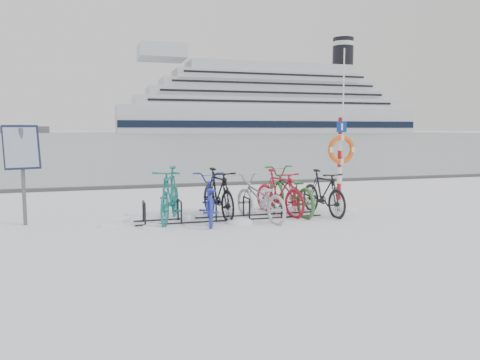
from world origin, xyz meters
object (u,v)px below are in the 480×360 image
object	(u,v)px
lifebuoy_station	(341,150)
cruise_ferry	(267,106)
bike_rack	(230,211)
info_board	(22,153)

from	to	relation	value
lifebuoy_station	cruise_ferry	xyz separation A→B (m)	(75.60, 216.58, 12.28)
bike_rack	cruise_ferry	world-z (taller)	cruise_ferry
info_board	lifebuoy_station	world-z (taller)	lifebuoy_station
bike_rack	cruise_ferry	size ratio (longest dim) A/B	0.03
bike_rack	cruise_ferry	xyz separation A→B (m)	(79.15, 218.36, 13.46)
info_board	cruise_ferry	bearing A→B (deg)	51.28
info_board	cruise_ferry	size ratio (longest dim) A/B	0.01
lifebuoy_station	info_board	bearing A→B (deg)	-170.67
info_board	bike_rack	bearing A→B (deg)	-25.07
cruise_ferry	bike_rack	bearing A→B (deg)	-109.92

